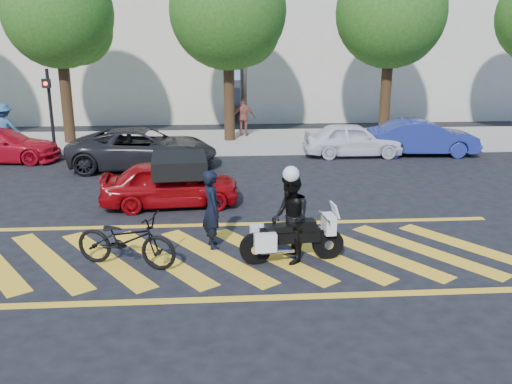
{
  "coord_description": "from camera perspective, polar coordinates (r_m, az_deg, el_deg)",
  "views": [
    {
      "loc": [
        -0.48,
        -10.28,
        4.34
      ],
      "look_at": [
        0.32,
        1.02,
        1.05
      ],
      "focal_mm": 38.0,
      "sensor_mm": 36.0,
      "label": 1
    }
  ],
  "objects": [
    {
      "name": "tree_left",
      "position": [
        23.12,
        -19.7,
        16.92
      ],
      "size": [
        4.2,
        4.2,
        7.26
      ],
      "color": "black",
      "rests_on": "ground"
    },
    {
      "name": "bicycle",
      "position": [
        10.78,
        -13.55,
        -4.91
      ],
      "size": [
        2.19,
        1.34,
        1.08
      ],
      "primitive_type": "imported",
      "rotation": [
        0.0,
        0.0,
        1.25
      ],
      "color": "black",
      "rests_on": "ground"
    },
    {
      "name": "parked_right",
      "position": [
        21.24,
        17.14,
        5.49
      ],
      "size": [
        4.08,
        1.66,
        1.32
      ],
      "primitive_type": "imported",
      "rotation": [
        0.0,
        0.0,
        1.5
      ],
      "color": "navy",
      "rests_on": "ground"
    },
    {
      "name": "police_motorcycle",
      "position": [
        10.74,
        3.66,
        -4.78
      ],
      "size": [
        2.11,
        0.7,
        0.93
      ],
      "rotation": [
        0.0,
        0.0,
        0.1
      ],
      "color": "black",
      "rests_on": "ground"
    },
    {
      "name": "building_left",
      "position": [
        32.18,
        -18.36,
        16.59
      ],
      "size": [
        16.0,
        8.0,
        10.0
      ],
      "primitive_type": "cube",
      "color": "beige",
      "rests_on": "ground"
    },
    {
      "name": "ground",
      "position": [
        11.17,
        -1.26,
        -6.68
      ],
      "size": [
        90.0,
        90.0,
        0.0
      ],
      "primitive_type": "plane",
      "color": "black",
      "rests_on": "ground"
    },
    {
      "name": "sidewalk",
      "position": [
        22.69,
        -2.78,
        5.34
      ],
      "size": [
        60.0,
        5.0,
        0.15
      ],
      "primitive_type": "cube",
      "color": "#9E998E",
      "rests_on": "ground"
    },
    {
      "name": "officer_moto",
      "position": [
        10.6,
        3.62,
        -2.78
      ],
      "size": [
        0.76,
        0.94,
        1.8
      ],
      "primitive_type": "imported",
      "rotation": [
        0.0,
        0.0,
        -1.47
      ],
      "color": "black",
      "rests_on": "ground"
    },
    {
      "name": "pedestrian_left",
      "position": [
        21.97,
        -24.94,
        6.09
      ],
      "size": [
        1.21,
        0.74,
        1.81
      ],
      "primitive_type": "imported",
      "rotation": [
        0.0,
        0.0,
        3.08
      ],
      "color": "#2C587B",
      "rests_on": "sidewalk"
    },
    {
      "name": "tree_right",
      "position": [
        23.46,
        14.26,
        17.45
      ],
      "size": [
        4.4,
        4.4,
        7.41
      ],
      "color": "black",
      "rests_on": "ground"
    },
    {
      "name": "signal_pole",
      "position": [
        21.04,
        -20.89,
        8.54
      ],
      "size": [
        0.28,
        0.43,
        3.2
      ],
      "color": "black",
      "rests_on": "ground"
    },
    {
      "name": "tree_center",
      "position": [
        22.37,
        -2.62,
        18.11
      ],
      "size": [
        4.6,
        4.6,
        7.56
      ],
      "color": "black",
      "rests_on": "ground"
    },
    {
      "name": "parked_mid_right",
      "position": [
        20.45,
        10.16,
        5.46
      ],
      "size": [
        3.68,
        1.55,
        1.24
      ],
      "primitive_type": "imported",
      "rotation": [
        0.0,
        0.0,
        1.55
      ],
      "color": "white",
      "rests_on": "ground"
    },
    {
      "name": "officer_bike",
      "position": [
        11.35,
        -4.64,
        -1.83
      ],
      "size": [
        0.52,
        0.68,
        1.68
      ],
      "primitive_type": "imported",
      "rotation": [
        0.0,
        0.0,
        1.78
      ],
      "color": "black",
      "rests_on": "ground"
    },
    {
      "name": "red_convertible",
      "position": [
        14.33,
        -9.01,
        0.91
      ],
      "size": [
        3.7,
        1.73,
        1.22
      ],
      "primitive_type": "imported",
      "rotation": [
        0.0,
        0.0,
        1.65
      ],
      "color": "#96060C",
      "rests_on": "ground"
    },
    {
      "name": "building_right",
      "position": [
        32.71,
        13.45,
        17.81
      ],
      "size": [
        16.0,
        8.0,
        11.0
      ],
      "primitive_type": "cube",
      "color": "beige",
      "rests_on": "ground"
    },
    {
      "name": "pedestrian_right",
      "position": [
        23.41,
        -1.28,
        7.89
      ],
      "size": [
        1.01,
        0.6,
        1.62
      ],
      "primitive_type": "imported",
      "rotation": [
        0.0,
        0.0,
        2.92
      ],
      "color": "#9C5446",
      "rests_on": "sidewalk"
    },
    {
      "name": "parked_left",
      "position": [
        21.26,
        -25.15,
        4.47
      ],
      "size": [
        4.14,
        1.97,
        1.16
      ],
      "primitive_type": "imported",
      "rotation": [
        0.0,
        0.0,
        1.49
      ],
      "color": "red",
      "rests_on": "ground"
    },
    {
      "name": "crosswalk",
      "position": [
        11.17,
        -1.46,
        -6.67
      ],
      "size": [
        12.33,
        4.0,
        0.01
      ],
      "color": "yellow",
      "rests_on": "ground"
    },
    {
      "name": "parked_mid_left",
      "position": [
        18.62,
        -11.77,
        4.51
      ],
      "size": [
        4.93,
        2.34,
        1.36
      ],
      "primitive_type": "imported",
      "rotation": [
        0.0,
        0.0,
        1.55
      ],
      "color": "black",
      "rests_on": "ground"
    }
  ]
}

